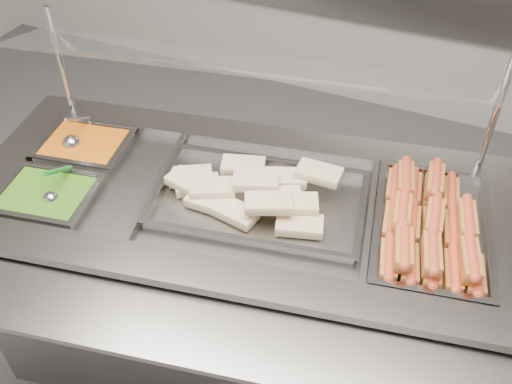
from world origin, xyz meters
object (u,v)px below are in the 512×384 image
at_px(sneeze_guard, 256,66).
at_px(pan_wraps, 259,203).
at_px(steam_counter, 244,280).
at_px(pan_hotdogs, 429,234).
at_px(serving_spoon, 52,194).
at_px(ladle, 72,142).

distance_m(sneeze_guard, pan_wraps, 0.45).
distance_m(steam_counter, pan_hotdogs, 0.74).
distance_m(sneeze_guard, serving_spoon, 0.80).
bearing_deg(sneeze_guard, steam_counter, -79.63).
bearing_deg(steam_counter, pan_hotdogs, 10.37).
distance_m(pan_wraps, ladle, 0.75).
height_order(sneeze_guard, pan_wraps, sneeze_guard).
xyz_separation_m(sneeze_guard, pan_wraps, (0.10, -0.20, -0.39)).
relative_size(sneeze_guard, pan_hotdogs, 2.78).
distance_m(steam_counter, sneeze_guard, 0.84).
xyz_separation_m(pan_hotdogs, ladle, (-1.31, -0.11, 0.05)).
height_order(pan_wraps, serving_spoon, serving_spoon).
bearing_deg(pan_hotdogs, sneeze_guard, 171.09).
bearing_deg(steam_counter, sneeze_guard, 100.37).
bearing_deg(serving_spoon, steam_counter, 24.06).
distance_m(pan_wraps, serving_spoon, 0.69).
bearing_deg(ladle, steam_counter, -0.43).
relative_size(steam_counter, pan_wraps, 2.70).
bearing_deg(pan_wraps, ladle, -179.58).
height_order(ladle, serving_spoon, ladle).
bearing_deg(pan_hotdogs, steam_counter, -169.63).
xyz_separation_m(pan_wraps, ladle, (-0.75, -0.01, 0.03)).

